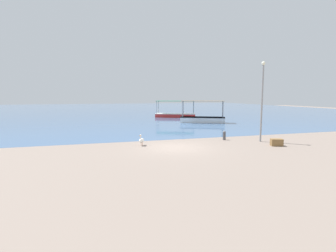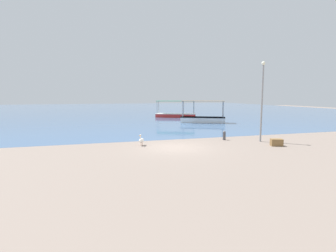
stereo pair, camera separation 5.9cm
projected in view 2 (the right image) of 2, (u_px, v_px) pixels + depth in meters
The scene contains 8 objects.
ground at pixel (175, 147), 17.50m from camera, with size 120.00×120.00×0.00m, color gray.
harbor_water at pixel (114, 110), 63.25m from camera, with size 110.00×90.00×0.00m, color #40618C.
fishing_boat_far_left at pixel (176, 114), 41.38m from camera, with size 6.42×4.18×2.58m.
fishing_boat_center at pixel (203, 118), 33.28m from camera, with size 5.74×3.85×2.77m.
pelican at pixel (141, 140), 18.10m from camera, with size 0.56×0.71×0.80m.
lamp_post at pixel (262, 97), 19.33m from camera, with size 0.28×0.28×5.92m.
mooring_bollard at pixel (224, 135), 20.39m from camera, with size 0.24×0.24×0.70m.
cargo_crate at pixel (277, 142), 17.99m from camera, with size 0.77×0.51×0.48m, color brown.
Camera 2 is at (-5.29, -16.38, 3.47)m, focal length 28.00 mm.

